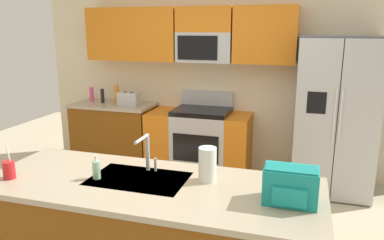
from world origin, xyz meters
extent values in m
cube|color=beige|center=(0.00, 2.15, 1.30)|extent=(5.20, 0.10, 2.60)
cube|color=orange|center=(-1.50, 1.94, 1.85)|extent=(0.70, 0.32, 0.70)
cube|color=orange|center=(-0.86, 1.94, 1.85)|extent=(0.57, 0.32, 0.70)
cube|color=orange|center=(0.57, 1.94, 1.85)|extent=(0.77, 0.32, 0.70)
cube|color=#B7BABF|center=(-0.20, 1.94, 1.69)|extent=(0.72, 0.32, 0.38)
cube|color=black|center=(-0.26, 1.78, 1.69)|extent=(0.52, 0.01, 0.30)
cube|color=orange|center=(-0.20, 1.94, 2.04)|extent=(0.72, 0.32, 0.32)
cube|color=brown|center=(-1.49, 1.80, 0.43)|extent=(1.11, 0.60, 0.86)
cube|color=tan|center=(-1.49, 1.80, 0.88)|extent=(1.14, 0.63, 0.04)
cube|color=#B7BABF|center=(-0.20, 1.80, 0.42)|extent=(0.72, 0.60, 0.84)
cube|color=black|center=(-0.20, 1.50, 0.45)|extent=(0.60, 0.01, 0.36)
cube|color=black|center=(-0.20, 1.80, 0.87)|extent=(0.72, 0.60, 0.06)
cube|color=#B7BABF|center=(-0.20, 2.07, 1.00)|extent=(0.72, 0.06, 0.20)
cube|color=orange|center=(-0.74, 1.80, 0.42)|extent=(0.36, 0.60, 0.84)
cube|color=orange|center=(0.30, 1.80, 0.42)|extent=(0.28, 0.60, 0.84)
cube|color=#4C4F54|center=(1.43, 1.75, 0.93)|extent=(0.90, 0.70, 1.85)
cube|color=#B7BABF|center=(1.21, 1.38, 0.93)|extent=(0.44, 0.04, 1.81)
cube|color=#B7BABF|center=(1.66, 1.38, 0.93)|extent=(0.44, 0.04, 1.81)
cylinder|color=silver|center=(1.40, 1.35, 1.02)|extent=(0.02, 0.02, 0.60)
cylinder|color=silver|center=(1.46, 1.35, 1.02)|extent=(0.02, 0.02, 0.60)
cube|color=black|center=(1.21, 1.36, 1.15)|extent=(0.20, 0.00, 0.24)
cube|color=tan|center=(0.09, -0.63, 0.88)|extent=(2.35, 0.90, 0.04)
cube|color=#B7BABF|center=(-0.01, -0.58, 0.89)|extent=(0.68, 0.44, 0.03)
cube|color=#B7BABF|center=(-1.23, 1.75, 0.99)|extent=(0.28, 0.16, 0.18)
cube|color=black|center=(-1.28, 1.75, 1.08)|extent=(0.03, 0.11, 0.01)
cube|color=black|center=(-1.18, 1.75, 1.08)|extent=(0.03, 0.11, 0.01)
cylinder|color=black|center=(-1.66, 1.80, 1.00)|extent=(0.05, 0.05, 0.20)
cylinder|color=#EA4C93|center=(-1.87, 1.86, 1.00)|extent=(0.06, 0.06, 0.20)
cylinder|color=orange|center=(-1.46, 1.84, 1.03)|extent=(0.06, 0.06, 0.26)
cylinder|color=#B7BABF|center=(-0.01, -0.41, 1.04)|extent=(0.03, 0.03, 0.28)
cylinder|color=#B7BABF|center=(-0.01, -0.51, 1.17)|extent=(0.02, 0.20, 0.02)
cylinder|color=#B7BABF|center=(0.05, -0.41, 0.95)|extent=(0.02, 0.02, 0.10)
cylinder|color=red|center=(-0.88, -0.84, 0.96)|extent=(0.08, 0.08, 0.13)
cylinder|color=white|center=(-0.87, -0.84, 1.08)|extent=(0.01, 0.03, 0.14)
cylinder|color=#A5D8B2|center=(-0.29, -0.67, 0.97)|extent=(0.06, 0.06, 0.13)
cylinder|color=white|center=(-0.29, -0.67, 1.05)|extent=(0.02, 0.02, 0.04)
cylinder|color=white|center=(0.46, -0.48, 1.02)|extent=(0.12, 0.12, 0.24)
cube|color=teal|center=(1.03, -0.65, 1.01)|extent=(0.32, 0.20, 0.22)
cube|color=#157D79|center=(1.03, -0.67, 1.11)|extent=(0.30, 0.14, 0.03)
cube|color=teal|center=(1.03, -0.76, 0.98)|extent=(0.20, 0.03, 0.11)
camera|label=1|loc=(1.07, -2.83, 1.93)|focal=35.04mm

